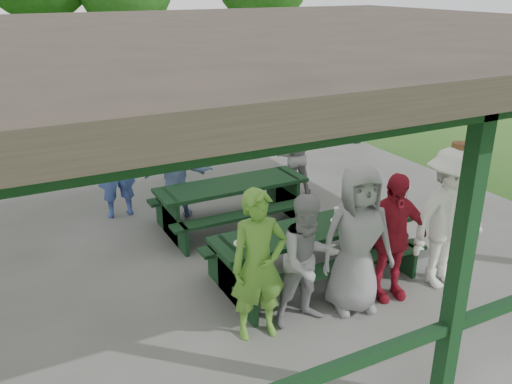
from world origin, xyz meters
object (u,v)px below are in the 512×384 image
contestant_white_fedora (449,218)px  contestant_red (391,237)px  spectator_grey (293,155)px  contestant_grey_left (308,261)px  spectator_lblue (175,176)px  picnic_table_far (232,199)px  spectator_blue (115,166)px  contestant_green (259,265)px  pickup_truck (195,82)px  picnic_table_near (313,245)px  contestant_grey_mid (357,240)px

contestant_white_fedora → contestant_red: bearing=170.0°
spectator_grey → contestant_grey_left: bearing=79.9°
spectator_lblue → spectator_grey: 2.33m
spectator_lblue → picnic_table_far: bearing=143.7°
contestant_red → spectator_blue: bearing=130.9°
contestant_green → contestant_grey_left: (0.62, -0.04, -0.08)m
contestant_white_fedora → pickup_truck: 12.11m
contestant_white_fedora → spectator_grey: (-0.05, 3.77, -0.20)m
contestant_red → spectator_grey: 3.75m
spectator_blue → pickup_truck: size_ratio=0.30×
picnic_table_near → pickup_truck: pickup_truck is taller
picnic_table_near → pickup_truck: bearing=76.5°
spectator_lblue → contestant_grey_mid: bearing=119.3°
contestant_grey_mid → spectator_lblue: contestant_grey_mid is taller
spectator_grey → contestant_green: bearing=72.7°
picnic_table_near → spectator_blue: spectator_blue is taller
contestant_grey_left → contestant_grey_mid: bearing=1.2°
picnic_table_near → contestant_red: 1.09m
spectator_lblue → pickup_truck: (3.60, 8.27, 0.02)m
picnic_table_far → contestant_grey_left: 2.88m
contestant_green → spectator_grey: size_ratio=1.18×
contestant_white_fedora → spectator_lblue: 4.46m
picnic_table_near → contestant_grey_mid: bearing=-86.6°
spectator_lblue → spectator_grey: size_ratio=0.96×
spectator_blue → pickup_truck: spectator_blue is taller
contestant_green → picnic_table_far: bearing=79.8°
contestant_grey_left → contestant_red: size_ratio=0.96×
picnic_table_far → contestant_white_fedora: (1.70, -2.95, 0.49)m
contestant_green → contestant_grey_left: 0.63m
picnic_table_far → contestant_grey_left: (-0.36, -2.84, 0.33)m
contestant_grey_mid → spectator_blue: 4.54m
contestant_white_fedora → contestant_grey_left: bearing=173.9°
spectator_blue → spectator_grey: size_ratio=1.20×
contestant_grey_left → spectator_blue: (-1.19, 4.12, 0.10)m
contestant_grey_mid → spectator_grey: 3.92m
contestant_grey_left → spectator_grey: 4.18m
picnic_table_far → contestant_red: bearing=-73.4°
contestant_green → contestant_white_fedora: contestant_white_fedora is taller
contestant_red → spectator_lblue: (-1.52, 3.67, -0.12)m
picnic_table_far → spectator_grey: bearing=26.4°
contestant_green → spectator_grey: (2.63, 3.62, -0.13)m
picnic_table_far → pickup_truck: size_ratio=0.41×
contestant_grey_left → picnic_table_near: bearing=56.1°
contestant_green → contestant_grey_mid: 1.29m
contestant_green → spectator_lblue: contestant_green is taller
contestant_red → pickup_truck: (2.07, 11.94, -0.10)m
spectator_grey → contestant_white_fedora: bearing=109.5°
contestant_grey_left → spectator_lblue: (-0.31, 3.66, -0.08)m
contestant_grey_left → contestant_red: contestant_red is taller
contestant_white_fedora → pickup_truck: bearing=81.2°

